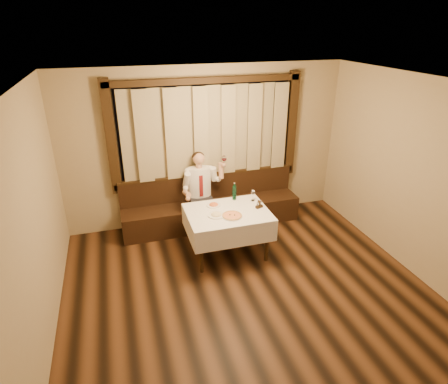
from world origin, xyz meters
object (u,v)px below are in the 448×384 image
object	(u,v)px
dining_table	(228,218)
pizza	(232,216)
green_bottle	(234,192)
seated_man	(201,186)
pasta_cream	(216,214)
pasta_red	(214,204)
banquette	(211,208)
cruet_caddy	(259,205)

from	to	relation	value
dining_table	pizza	world-z (taller)	pizza
green_bottle	seated_man	xyz separation A→B (m)	(-0.43, 0.56, -0.07)
green_bottle	seated_man	size ratio (longest dim) A/B	0.21
dining_table	pasta_cream	xyz separation A→B (m)	(-0.21, -0.08, 0.14)
pasta_cream	seated_man	size ratio (longest dim) A/B	0.18
green_bottle	pasta_red	bearing A→B (deg)	-162.93
pasta_cream	pasta_red	bearing A→B (deg)	81.31
pasta_red	pizza	bearing A→B (deg)	-68.40
banquette	cruet_caddy	distance (m)	1.26
pasta_red	green_bottle	size ratio (longest dim) A/B	0.77
cruet_caddy	pizza	bearing A→B (deg)	176.66
seated_man	pasta_cream	bearing A→B (deg)	-90.25
banquette	pasta_cream	world-z (taller)	banquette
banquette	pizza	world-z (taller)	banquette
seated_man	pizza	bearing A→B (deg)	-78.89
seated_man	cruet_caddy	bearing A→B (deg)	-53.10
green_bottle	banquette	bearing A→B (deg)	109.58
pizza	seated_man	xyz separation A→B (m)	(-0.22, 1.11, 0.05)
pizza	seated_man	world-z (taller)	seated_man
green_bottle	pasta_cream	bearing A→B (deg)	-133.87
dining_table	cruet_caddy	world-z (taller)	cruet_caddy
banquette	pasta_cream	bearing A→B (deg)	-100.60
banquette	pasta_cream	size ratio (longest dim) A/B	12.32
cruet_caddy	seated_man	world-z (taller)	seated_man
pasta_cream	seated_man	bearing A→B (deg)	89.75
banquette	pasta_red	world-z (taller)	banquette
dining_table	pasta_red	size ratio (longest dim) A/B	5.47
dining_table	banquette	bearing A→B (deg)	90.00
seated_man	green_bottle	bearing A→B (deg)	-52.25
banquette	pasta_red	size ratio (longest dim) A/B	13.79
pasta_red	dining_table	bearing A→B (deg)	-59.11
pasta_cream	cruet_caddy	bearing A→B (deg)	4.82
banquette	seated_man	xyz separation A→B (m)	(-0.20, -0.09, 0.51)
pasta_cream	green_bottle	world-z (taller)	green_bottle
green_bottle	cruet_caddy	xyz separation A→B (m)	(0.28, -0.39, -0.08)
pasta_red	cruet_caddy	xyz separation A→B (m)	(0.67, -0.27, 0.01)
banquette	pizza	bearing A→B (deg)	-89.25
banquette	pizza	xyz separation A→B (m)	(0.02, -1.19, 0.46)
banquette	cruet_caddy	world-z (taller)	banquette
pizza	pasta_cream	xyz separation A→B (m)	(-0.22, 0.09, 0.02)
dining_table	pasta_red	distance (m)	0.33
dining_table	cruet_caddy	bearing A→B (deg)	-1.82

